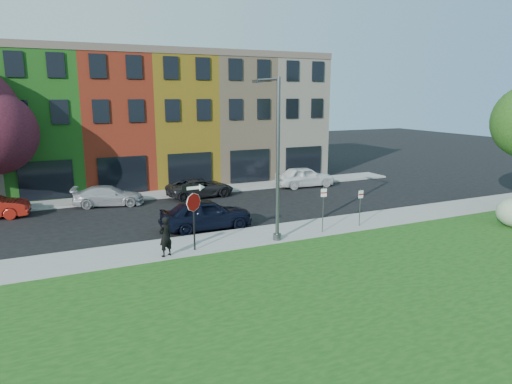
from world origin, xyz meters
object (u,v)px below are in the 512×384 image
stop_sign (194,203)px  man (165,236)px  street_lamp (276,160)px  sedan_near (206,214)px

stop_sign → man: 1.92m
man → street_lamp: 6.30m
stop_sign → sedan_near: 4.03m
man → sedan_near: bearing=-154.4°
stop_sign → man: (-1.40, -0.24, -1.30)m
man → stop_sign: bearing=166.2°
man → street_lamp: size_ratio=0.23×
stop_sign → man: stop_sign is taller
sedan_near → street_lamp: size_ratio=0.64×
stop_sign → street_lamp: 4.47m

